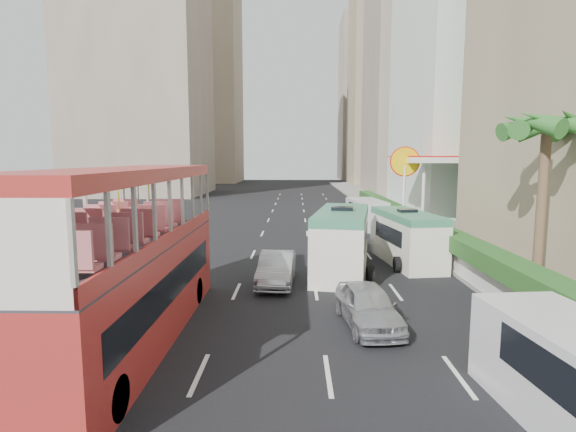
{
  "coord_description": "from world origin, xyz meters",
  "views": [
    {
      "loc": [
        -1.2,
        -12.51,
        5.32
      ],
      "look_at": [
        -1.5,
        4.0,
        3.2
      ],
      "focal_mm": 28.0,
      "sensor_mm": 36.0,
      "label": 1
    }
  ],
  "objects_px": {
    "panel_van_far": "(366,214)",
    "van_asset": "(339,247)",
    "palm_tree": "(541,212)",
    "shell_station": "(438,191)",
    "car_silver_lane_a": "(277,284)",
    "double_decker_bus": "(129,257)",
    "car_silver_lane_b": "(368,326)",
    "minibus_near": "(342,241)",
    "minibus_far": "(406,238)"
  },
  "relations": [
    {
      "from": "panel_van_far",
      "to": "van_asset",
      "type": "bearing_deg",
      "value": -114.96
    },
    {
      "from": "palm_tree",
      "to": "shell_station",
      "type": "relative_size",
      "value": 0.8
    },
    {
      "from": "van_asset",
      "to": "shell_station",
      "type": "bearing_deg",
      "value": 47.16
    },
    {
      "from": "car_silver_lane_a",
      "to": "panel_van_far",
      "type": "relative_size",
      "value": 0.75
    },
    {
      "from": "double_decker_bus",
      "to": "car_silver_lane_b",
      "type": "height_order",
      "value": "double_decker_bus"
    },
    {
      "from": "panel_van_far",
      "to": "palm_tree",
      "type": "relative_size",
      "value": 0.84
    },
    {
      "from": "van_asset",
      "to": "palm_tree",
      "type": "height_order",
      "value": "palm_tree"
    },
    {
      "from": "minibus_near",
      "to": "minibus_far",
      "type": "relative_size",
      "value": 1.12
    },
    {
      "from": "double_decker_bus",
      "to": "palm_tree",
      "type": "bearing_deg",
      "value": 16.16
    },
    {
      "from": "car_silver_lane_a",
      "to": "car_silver_lane_b",
      "type": "relative_size",
      "value": 1.04
    },
    {
      "from": "car_silver_lane_a",
      "to": "palm_tree",
      "type": "height_order",
      "value": "palm_tree"
    },
    {
      "from": "minibus_near",
      "to": "panel_van_far",
      "type": "distance_m",
      "value": 14.12
    },
    {
      "from": "car_silver_lane_a",
      "to": "palm_tree",
      "type": "xyz_separation_m",
      "value": [
        9.82,
        -2.1,
        3.38
      ]
    },
    {
      "from": "palm_tree",
      "to": "double_decker_bus",
      "type": "bearing_deg",
      "value": -163.84
    },
    {
      "from": "car_silver_lane_a",
      "to": "palm_tree",
      "type": "distance_m",
      "value": 10.6
    },
    {
      "from": "shell_station",
      "to": "minibus_near",
      "type": "bearing_deg",
      "value": -121.44
    },
    {
      "from": "minibus_near",
      "to": "panel_van_far",
      "type": "xyz_separation_m",
      "value": [
        3.27,
        13.73,
        -0.39
      ]
    },
    {
      "from": "car_silver_lane_b",
      "to": "palm_tree",
      "type": "relative_size",
      "value": 0.61
    },
    {
      "from": "car_silver_lane_a",
      "to": "van_asset",
      "type": "relative_size",
      "value": 0.78
    },
    {
      "from": "van_asset",
      "to": "panel_van_far",
      "type": "relative_size",
      "value": 0.97
    },
    {
      "from": "van_asset",
      "to": "car_silver_lane_b",
      "type": "bearing_deg",
      "value": -90.19
    },
    {
      "from": "panel_van_far",
      "to": "shell_station",
      "type": "bearing_deg",
      "value": 5.28
    },
    {
      "from": "double_decker_bus",
      "to": "panel_van_far",
      "type": "xyz_separation_m",
      "value": [
        10.22,
        21.93,
        -1.45
      ]
    },
    {
      "from": "car_silver_lane_b",
      "to": "palm_tree",
      "type": "distance_m",
      "value": 7.96
    },
    {
      "from": "car_silver_lane_b",
      "to": "shell_station",
      "type": "bearing_deg",
      "value": 60.86
    },
    {
      "from": "palm_tree",
      "to": "shell_station",
      "type": "bearing_deg",
      "value": 83.4
    },
    {
      "from": "panel_van_far",
      "to": "minibus_far",
      "type": "bearing_deg",
      "value": -94.12
    },
    {
      "from": "double_decker_bus",
      "to": "minibus_near",
      "type": "relative_size",
      "value": 1.66
    },
    {
      "from": "van_asset",
      "to": "minibus_near",
      "type": "height_order",
      "value": "minibus_near"
    },
    {
      "from": "panel_van_far",
      "to": "palm_tree",
      "type": "xyz_separation_m",
      "value": [
        3.58,
        -17.93,
        2.3
      ]
    },
    {
      "from": "double_decker_bus",
      "to": "minibus_near",
      "type": "bearing_deg",
      "value": 49.71
    },
    {
      "from": "van_asset",
      "to": "shell_station",
      "type": "xyz_separation_m",
      "value": [
        8.57,
        8.84,
        2.75
      ]
    },
    {
      "from": "car_silver_lane_b",
      "to": "van_asset",
      "type": "relative_size",
      "value": 0.75
    },
    {
      "from": "double_decker_bus",
      "to": "panel_van_far",
      "type": "relative_size",
      "value": 2.04
    },
    {
      "from": "minibus_near",
      "to": "shell_station",
      "type": "height_order",
      "value": "shell_station"
    },
    {
      "from": "car_silver_lane_a",
      "to": "van_asset",
      "type": "distance_m",
      "value": 8.77
    },
    {
      "from": "minibus_near",
      "to": "palm_tree",
      "type": "bearing_deg",
      "value": -21.26
    },
    {
      "from": "double_decker_bus",
      "to": "palm_tree",
      "type": "relative_size",
      "value": 1.72
    },
    {
      "from": "palm_tree",
      "to": "van_asset",
      "type": "bearing_deg",
      "value": 122.1
    },
    {
      "from": "double_decker_bus",
      "to": "car_silver_lane_b",
      "type": "relative_size",
      "value": 2.81
    },
    {
      "from": "double_decker_bus",
      "to": "minibus_near",
      "type": "distance_m",
      "value": 10.81
    },
    {
      "from": "minibus_near",
      "to": "minibus_far",
      "type": "height_order",
      "value": "minibus_near"
    },
    {
      "from": "car_silver_lane_a",
      "to": "minibus_far",
      "type": "height_order",
      "value": "minibus_far"
    },
    {
      "from": "car_silver_lane_b",
      "to": "minibus_near",
      "type": "distance_m",
      "value": 7.03
    },
    {
      "from": "panel_van_far",
      "to": "shell_station",
      "type": "relative_size",
      "value": 0.67
    },
    {
      "from": "minibus_near",
      "to": "palm_tree",
      "type": "height_order",
      "value": "palm_tree"
    },
    {
      "from": "van_asset",
      "to": "palm_tree",
      "type": "relative_size",
      "value": 0.82
    },
    {
      "from": "double_decker_bus",
      "to": "shell_station",
      "type": "height_order",
      "value": "shell_station"
    },
    {
      "from": "car_silver_lane_b",
      "to": "minibus_far",
      "type": "xyz_separation_m",
      "value": [
        3.34,
        8.84,
        1.31
      ]
    },
    {
      "from": "car_silver_lane_a",
      "to": "car_silver_lane_b",
      "type": "height_order",
      "value": "car_silver_lane_a"
    }
  ]
}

